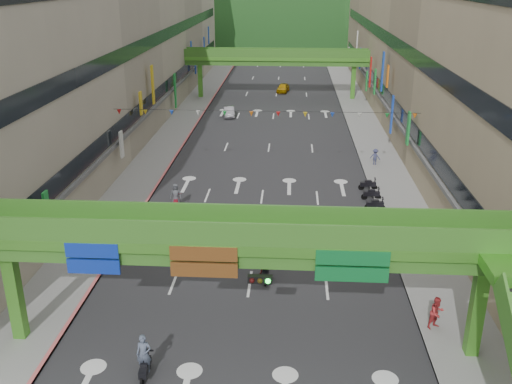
% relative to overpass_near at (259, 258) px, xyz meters
% --- Properties ---
extents(road_slab, '(18.00, 140.00, 0.02)m').
position_rel_overpass_near_xyz_m(road_slab, '(-0.93, 44.62, -5.20)').
color(road_slab, '#28282B').
rests_on(road_slab, ground).
extents(sidewalk_left, '(4.00, 140.00, 0.15)m').
position_rel_overpass_near_xyz_m(sidewalk_left, '(-11.93, 44.62, -5.13)').
color(sidewalk_left, gray).
rests_on(sidewalk_left, ground).
extents(sidewalk_right, '(4.00, 140.00, 0.15)m').
position_rel_overpass_near_xyz_m(sidewalk_right, '(10.07, 44.62, -5.13)').
color(sidewalk_right, gray).
rests_on(sidewalk_right, ground).
extents(curb_left, '(0.20, 140.00, 0.18)m').
position_rel_overpass_near_xyz_m(curb_left, '(-10.03, 44.62, -5.12)').
color(curb_left, '#CC5959').
rests_on(curb_left, ground).
extents(curb_right, '(0.20, 140.00, 0.18)m').
position_rel_overpass_near_xyz_m(curb_right, '(8.17, 44.62, -5.12)').
color(curb_right, gray).
rests_on(curb_right, ground).
extents(building_row_left, '(12.80, 95.00, 19.00)m').
position_rel_overpass_near_xyz_m(building_row_left, '(-19.86, 44.62, 4.25)').
color(building_row_left, '#9E937F').
rests_on(building_row_left, ground).
extents(building_row_right, '(12.80, 95.00, 19.00)m').
position_rel_overpass_near_xyz_m(building_row_right, '(18.00, 44.62, 4.25)').
color(building_row_right, gray).
rests_on(building_row_right, ground).
extents(overpass_near, '(28.00, 12.27, 7.10)m').
position_rel_overpass_near_xyz_m(overpass_near, '(0.00, 0.00, 0.00)').
color(overpass_near, '#4C9E2D').
rests_on(overpass_near, ground).
extents(overpass_far, '(28.00, 2.20, 7.10)m').
position_rel_overpass_near_xyz_m(overpass_far, '(-0.93, 59.62, 0.20)').
color(overpass_far, '#4C9E2D').
rests_on(overpass_far, ground).
extents(hill_left, '(168.00, 140.00, 112.00)m').
position_rel_overpass_near_xyz_m(hill_left, '(-15.93, 154.62, -5.21)').
color(hill_left, '#1C4419').
rests_on(hill_left, ground).
extents(hill_right, '(208.00, 176.00, 128.00)m').
position_rel_overpass_near_xyz_m(hill_right, '(24.07, 174.62, -5.21)').
color(hill_right, '#1C4419').
rests_on(hill_right, ground).
extents(bunting_string, '(26.00, 0.36, 0.47)m').
position_rel_overpass_near_xyz_m(bunting_string, '(-0.93, 24.62, 0.75)').
color(bunting_string, black).
rests_on(bunting_string, ground).
extents(scooter_rider_near, '(0.70, 1.60, 2.21)m').
position_rel_overpass_near_xyz_m(scooter_rider_near, '(-5.04, -1.91, -4.15)').
color(scooter_rider_near, black).
rests_on(scooter_rider_near, ground).
extents(scooter_rider_mid, '(0.88, 1.60, 2.11)m').
position_rel_overpass_near_xyz_m(scooter_rider_mid, '(-0.02, 7.08, -4.11)').
color(scooter_rider_mid, black).
rests_on(scooter_rider_mid, ground).
extents(scooter_rider_left, '(1.00, 1.58, 1.95)m').
position_rel_overpass_near_xyz_m(scooter_rider_left, '(-5.88, 14.27, -4.24)').
color(scooter_rider_left, gray).
rests_on(scooter_rider_left, ground).
extents(scooter_rider_far, '(0.87, 1.60, 2.06)m').
position_rel_overpass_near_xyz_m(scooter_rider_far, '(-7.42, 17.65, -4.16)').
color(scooter_rider_far, maroon).
rests_on(scooter_rider_far, ground).
extents(parked_scooter_row, '(1.60, 11.55, 1.08)m').
position_rel_overpass_near_xyz_m(parked_scooter_row, '(7.87, 17.17, -4.68)').
color(parked_scooter_row, black).
rests_on(parked_scooter_row, ground).
extents(car_silver, '(1.84, 3.88, 1.23)m').
position_rel_overpass_near_xyz_m(car_silver, '(-6.57, 48.13, -4.59)').
color(car_silver, '#9E9CA4').
rests_on(car_silver, ground).
extents(car_yellow, '(2.17, 4.09, 1.32)m').
position_rel_overpass_near_xyz_m(car_yellow, '(0.01, 64.35, -4.54)').
color(car_yellow, '#C3920A').
rests_on(car_yellow, ground).
extents(pedestrian_red, '(1.06, 1.00, 1.74)m').
position_rel_overpass_near_xyz_m(pedestrian_red, '(8.87, 2.62, -4.33)').
color(pedestrian_red, '#A7282B').
rests_on(pedestrian_red, ground).
extents(pedestrian_dark, '(1.17, 0.67, 1.88)m').
position_rel_overpass_near_xyz_m(pedestrian_dark, '(9.23, 12.20, -4.27)').
color(pedestrian_dark, black).
rests_on(pedestrian_dark, ground).
extents(pedestrian_blue, '(0.84, 0.72, 1.53)m').
position_rel_overpass_near_xyz_m(pedestrian_blue, '(9.30, 29.23, -4.44)').
color(pedestrian_blue, '#34375A').
rests_on(pedestrian_blue, ground).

